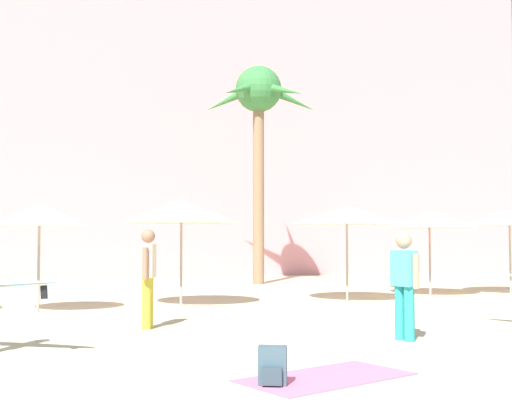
{
  "coord_description": "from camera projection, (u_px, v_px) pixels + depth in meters",
  "views": [
    {
      "loc": [
        -2.96,
        -4.17,
        1.56
      ],
      "look_at": [
        0.42,
        6.02,
        2.1
      ],
      "focal_mm": 47.03,
      "sensor_mm": 36.0,
      "label": 1
    }
  ],
  "objects": [
    {
      "name": "person_near_left",
      "position": [
        148.0,
        274.0,
        11.63
      ],
      "size": [
        0.35,
        0.6,
        1.72
      ],
      "rotation": [
        0.0,
        0.0,
        2.79
      ],
      "color": "gold",
      "rests_on": "ground"
    },
    {
      "name": "cafe_umbrella_6",
      "position": [
        39.0,
        215.0,
        14.24
      ],
      "size": [
        2.04,
        2.04,
        2.29
      ],
      "color": "gray",
      "rests_on": "ground"
    },
    {
      "name": "cafe_umbrella_3",
      "position": [
        347.0,
        215.0,
        16.79
      ],
      "size": [
        2.74,
        2.74,
        2.38
      ],
      "color": "gray",
      "rests_on": "ground"
    },
    {
      "name": "cafe_umbrella_0",
      "position": [
        429.0,
        220.0,
        18.39
      ],
      "size": [
        2.6,
        2.6,
        2.29
      ],
      "color": "gray",
      "rests_on": "ground"
    },
    {
      "name": "backpack",
      "position": [
        273.0,
        367.0,
        7.07
      ],
      "size": [
        0.35,
        0.32,
        0.42
      ],
      "rotation": [
        0.0,
        0.0,
        4.3
      ],
      "color": "#384E5C",
      "rests_on": "ground"
    },
    {
      "name": "beach_towel",
      "position": [
        326.0,
        377.0,
        7.48
      ],
      "size": [
        2.17,
        1.59,
        0.01
      ],
      "primitive_type": "cube",
      "rotation": [
        0.0,
        0.0,
        0.34
      ],
      "color": "#EF6684",
      "rests_on": "ground"
    },
    {
      "name": "cafe_umbrella_1",
      "position": [
        509.0,
        218.0,
        18.95
      ],
      "size": [
        2.74,
        2.74,
        2.34
      ],
      "color": "gray",
      "rests_on": "ground"
    },
    {
      "name": "person_far_right",
      "position": [
        404.0,
        282.0,
        10.26
      ],
      "size": [
        0.3,
        0.61,
        1.64
      ],
      "rotation": [
        0.0,
        0.0,
        0.23
      ],
      "color": "teal",
      "rests_on": "ground"
    },
    {
      "name": "hotel_pink",
      "position": [
        231.0,
        136.0,
        33.31
      ],
      "size": [
        25.4,
        10.45,
        13.32
      ],
      "primitive_type": "cube",
      "color": "pink",
      "rests_on": "ground"
    },
    {
      "name": "cafe_umbrella_5",
      "position": [
        181.0,
        211.0,
        15.64
      ],
      "size": [
        2.64,
        2.64,
        2.47
      ],
      "color": "gray",
      "rests_on": "ground"
    },
    {
      "name": "palm_tree_left",
      "position": [
        259.0,
        106.0,
        23.31
      ],
      "size": [
        3.96,
        4.21,
        7.57
      ],
      "color": "#896B4C",
      "rests_on": "ground"
    }
  ]
}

